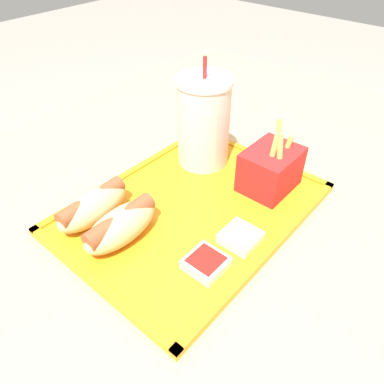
% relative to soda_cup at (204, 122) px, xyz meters
% --- Properties ---
extents(dining_table, '(1.26, 0.89, 0.70)m').
position_rel_soda_cup_xyz_m(dining_table, '(-0.10, -0.05, -0.44)').
color(dining_table, tan).
rests_on(dining_table, ground_plane).
extents(food_tray, '(0.40, 0.30, 0.01)m').
position_rel_soda_cup_xyz_m(food_tray, '(-0.11, -0.07, -0.08)').
color(food_tray, orange).
rests_on(food_tray, dining_table).
extents(soda_cup, '(0.10, 0.10, 0.19)m').
position_rel_soda_cup_xyz_m(soda_cup, '(0.00, 0.00, 0.00)').
color(soda_cup, silver).
rests_on(soda_cup, food_tray).
extents(hot_dog_far, '(0.13, 0.06, 0.05)m').
position_rel_soda_cup_xyz_m(hot_dog_far, '(-0.23, 0.02, -0.05)').
color(hot_dog_far, '#DBB270').
rests_on(hot_dog_far, food_tray).
extents(hot_dog_near, '(0.12, 0.06, 0.05)m').
position_rel_soda_cup_xyz_m(hot_dog_near, '(-0.23, -0.04, -0.05)').
color(hot_dog_near, '#DBB270').
rests_on(hot_dog_near, food_tray).
extents(fries_carton, '(0.09, 0.08, 0.12)m').
position_rel_soda_cup_xyz_m(fries_carton, '(0.01, -0.14, -0.04)').
color(fries_carton, red).
rests_on(fries_carton, food_tray).
extents(sauce_cup_mayo, '(0.05, 0.05, 0.02)m').
position_rel_soda_cup_xyz_m(sauce_cup_mayo, '(-0.12, -0.17, -0.07)').
color(sauce_cup_mayo, silver).
rests_on(sauce_cup_mayo, food_tray).
extents(sauce_cup_ketchup, '(0.05, 0.05, 0.02)m').
position_rel_soda_cup_xyz_m(sauce_cup_ketchup, '(-0.19, -0.16, -0.07)').
color(sauce_cup_ketchup, silver).
rests_on(sauce_cup_ketchup, food_tray).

